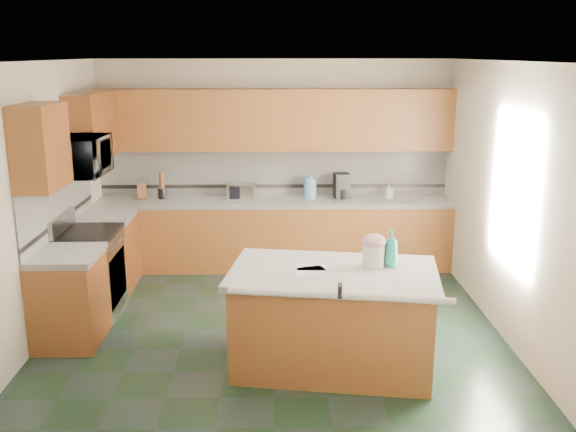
{
  "coord_description": "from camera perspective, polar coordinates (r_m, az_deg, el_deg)",
  "views": [
    {
      "loc": [
        0.03,
        -6.13,
        2.78
      ],
      "look_at": [
        0.15,
        0.35,
        1.12
      ],
      "focal_mm": 40.0,
      "sensor_mm": 36.0,
      "label": 1
    }
  ],
  "objects": [
    {
      "name": "utensil_bundle",
      "position": [
        8.5,
        -11.17,
        3.12
      ],
      "size": [
        0.07,
        0.07,
        0.2
      ],
      "primitive_type": "cylinder",
      "color": "#472814",
      "rests_on": "utensil_crock"
    },
    {
      "name": "back_accent_band",
      "position": [
        8.59,
        -1.25,
        2.67
      ],
      "size": [
        4.6,
        0.01,
        0.05
      ],
      "primitive_type": "cube",
      "color": "black",
      "rests_on": "back_countertop"
    },
    {
      "name": "wall_left",
      "position": [
        6.72,
        -21.5,
        1.06
      ],
      "size": [
        0.04,
        4.6,
        2.7
      ],
      "primitive_type": "cube",
      "color": "#F1E3CB",
      "rests_on": "ground"
    },
    {
      "name": "left_upper_cab_front",
      "position": [
        6.33,
        -21.15,
        5.77
      ],
      "size": [
        0.33,
        0.72,
        0.78
      ],
      "primitive_type": "cube",
      "color": "#49210E",
      "rests_on": "wall_left"
    },
    {
      "name": "island_bullnose",
      "position": [
        5.18,
        4.59,
        -7.11
      ],
      "size": [
        1.8,
        0.34,
        0.06
      ],
      "primitive_type": "cylinder",
      "rotation": [
        0.0,
        1.57,
        -0.15
      ],
      "color": "white",
      "rests_on": "island_base"
    },
    {
      "name": "clamp_body",
      "position": [
        5.18,
        4.63,
        -6.61
      ],
      "size": [
        0.04,
        0.11,
        0.1
      ],
      "primitive_type": "cube",
      "rotation": [
        0.0,
        0.0,
        -0.09
      ],
      "color": "black",
      "rests_on": "island_top"
    },
    {
      "name": "wall_back",
      "position": [
        8.57,
        -1.26,
        4.75
      ],
      "size": [
        4.6,
        0.04,
        2.7
      ],
      "primitive_type": "cube",
      "color": "#F1E3CB",
      "rests_on": "ground"
    },
    {
      "name": "island_base",
      "position": [
        5.85,
        3.98,
        -9.37
      ],
      "size": [
        1.85,
        1.23,
        0.86
      ],
      "primitive_type": "cube",
      "rotation": [
        0.0,
        0.0,
        -0.15
      ],
      "color": "#49210E",
      "rests_on": "ground"
    },
    {
      "name": "treat_jar_knob",
      "position": [
        5.72,
        7.67,
        -1.79
      ],
      "size": [
        0.07,
        0.02,
        0.02
      ],
      "primitive_type": "cylinder",
      "rotation": [
        0.0,
        1.57,
        0.0
      ],
      "color": "tan",
      "rests_on": "treat_jar_lid"
    },
    {
      "name": "range_cooktop",
      "position": [
        7.19,
        -17.44,
        -1.48
      ],
      "size": [
        0.62,
        0.78,
        0.04
      ],
      "primitive_type": "cube",
      "color": "black",
      "rests_on": "range_body"
    },
    {
      "name": "left_counter_rear",
      "position": [
        7.92,
        -15.88,
        0.0
      ],
      "size": [
        0.64,
        0.82,
        0.06
      ],
      "primitive_type": "cube",
      "color": "white",
      "rests_on": "left_base_cab_rear"
    },
    {
      "name": "knife_block",
      "position": [
        8.55,
        -12.86,
        2.16
      ],
      "size": [
        0.15,
        0.18,
        0.23
      ],
      "primitive_type": "cube",
      "rotation": [
        -0.31,
        0.0,
        0.21
      ],
      "color": "#472814",
      "rests_on": "back_countertop"
    },
    {
      "name": "left_accent_band",
      "position": [
        7.28,
        -19.54,
        -0.31
      ],
      "size": [
        0.01,
        2.3,
        0.05
      ],
      "primitive_type": "cube",
      "color": "black",
      "rests_on": "wall_left"
    },
    {
      "name": "coffee_carafe",
      "position": [
        8.4,
        4.82,
        1.99
      ],
      "size": [
        0.13,
        0.13,
        0.13
      ],
      "primitive_type": "cylinder",
      "color": "black",
      "rests_on": "back_countertop"
    },
    {
      "name": "utensil_crock",
      "position": [
        8.54,
        -11.11,
        1.98
      ],
      "size": [
        0.11,
        0.11,
        0.14
      ],
      "primitive_type": "cylinder",
      "color": "black",
      "rests_on": "back_countertop"
    },
    {
      "name": "treat_jar_lid",
      "position": [
        5.73,
        7.65,
        -2.23
      ],
      "size": [
        0.21,
        0.21,
        0.13
      ],
      "primitive_type": "ellipsoid",
      "color": "#C88F95",
      "rests_on": "treat_jar"
    },
    {
      "name": "window_light_proxy",
      "position": [
        6.48,
        19.4,
        2.14
      ],
      "size": [
        0.02,
        1.4,
        1.1
      ],
      "primitive_type": "cube",
      "color": "white",
      "rests_on": "wall_right"
    },
    {
      "name": "floor",
      "position": [
        6.73,
        -1.24,
        -10.03
      ],
      "size": [
        4.6,
        4.6,
        0.0
      ],
      "primitive_type": "plane",
      "color": "black",
      "rests_on": "ground"
    },
    {
      "name": "range_handle",
      "position": [
        7.14,
        -14.9,
        -2.42
      ],
      "size": [
        0.02,
        0.66,
        0.02
      ],
      "primitive_type": "cylinder",
      "rotation": [
        1.57,
        0.0,
        0.0
      ],
      "color": "#B7B7BC",
      "rests_on": "range_body"
    },
    {
      "name": "water_jug",
      "position": [
        8.38,
        1.97,
        2.48
      ],
      "size": [
        0.16,
        0.16,
        0.27
      ],
      "primitive_type": "cylinder",
      "color": "#699FC1",
      "rests_on": "back_countertop"
    },
    {
      "name": "paper_towel",
      "position": [
        8.42,
        1.94,
        2.53
      ],
      "size": [
        0.12,
        0.12,
        0.27
      ],
      "primitive_type": "cylinder",
      "color": "white",
      "rests_on": "back_countertop"
    },
    {
      "name": "back_backsplash",
      "position": [
        8.56,
        -1.26,
        3.96
      ],
      "size": [
        4.6,
        0.02,
        0.63
      ],
      "primitive_type": "cube",
      "color": "silver",
      "rests_on": "back_countertop"
    },
    {
      "name": "left_base_cab_front",
      "position": [
        6.66,
        -18.88,
        -7.12
      ],
      "size": [
        0.6,
        0.72,
        0.86
      ],
      "primitive_type": "cube",
      "color": "#49210E",
      "rests_on": "ground"
    },
    {
      "name": "range_body",
      "position": [
        7.32,
        -17.17,
        -4.95
      ],
      "size": [
        0.6,
        0.76,
        0.88
      ],
      "primitive_type": "cube",
      "color": "#B7B7BC",
      "rests_on": "ground"
    },
    {
      "name": "toaster_oven_door",
      "position": [
        8.27,
        -4.18,
        2.04
      ],
      "size": [
        0.31,
        0.01,
        0.16
      ],
      "primitive_type": "cube",
      "color": "black",
      "rests_on": "toaster_oven"
    },
    {
      "name": "paper_sheet_a",
      "position": [
        5.64,
        1.94,
        -4.88
      ],
      "size": [
        0.34,
        0.3,
        0.0
      ],
      "primitive_type": "cube",
      "rotation": [
        0.0,
        0.0,
        0.33
      ],
      "color": "white",
      "rests_on": "island_top"
    },
    {
      "name": "left_upper_cab_rear",
      "position": [
        7.91,
        -17.11,
        7.63
      ],
      "size": [
        0.33,
        1.09,
        0.78
      ],
      "primitive_type": "cube",
      "color": "#49210E",
      "rests_on": "wall_left"
    },
    {
      "name": "wall_front",
      "position": [
        4.07,
        -1.39,
        -6.2
      ],
      "size": [
        4.6,
        0.04,
        2.7
      ],
      "primitive_type": "cube",
      "color": "#F1E3CB",
      "rests_on": "ground"
    },
    {
      "name": "back_countertop",
      "position": [
        8.35,
        -1.25,
        1.27
      ],
      "size": [
        4.6,
        0.64,
        0.06
      ],
      "primitive_type": "cube",
      "color": "white",
      "rests_on": "back_base_cab"
    },
    {
      "name": "soap_bottle_island",
      "position": [
        5.79,
        9.17,
        -2.87
      ],
      "size": [
        0.14,
        0.14,
        0.33
      ],
      "primitive_type": "imported",
      "rotation": [
        0.0,
        0.0,
        -0.09
      ],
      "color": "teal",
      "rests_on": "island_top"
    },
    {
      "name": "wall_right",
      "position": [
        6.7,
        18.95,
        1.25
      ],
      "size": [
        0.04,
        4.6,
        2.7
      ],
      "primitive_type": "cube",
      "color": "#F1E3CB",
      "rests_on": "ground"
    },
    {
      "name": "range_backguard",
      "position": [
        7.23,
        -19.48,
        -0.56
      ],
      "size": [
        0.06,
        0.76,
        0.18
      ],
      "primitive_type": "cube",
      "color": "#B7B7BC",
      "rests_on": "range_body"
    },
    {
      "name": "soap_back_cap",
      "position": [
        8.48,
        8.98,
        2.99
      ],
      "size": [
        0.02,
        0.02,
        0.03
      ],
      "primitive_type": "cylinder",
      "color": "red",
      "rests_on": "soap_bottle_back"
    },
    {
      "name": "treat_jar_knob_end_l",
      "position": [
        5.71,
        7.32,
        -1.79
      ],
      "size": [
        0.04,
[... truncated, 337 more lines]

